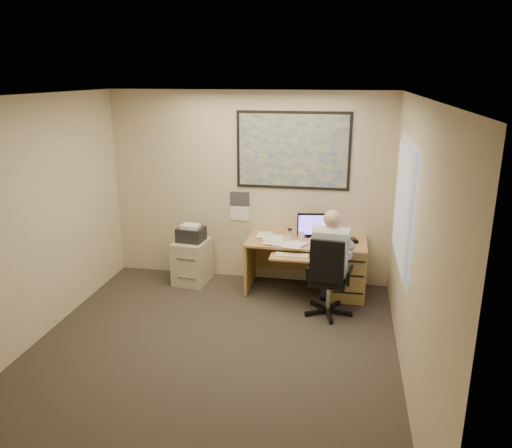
% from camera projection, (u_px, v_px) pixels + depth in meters
% --- Properties ---
extents(room_shell, '(4.00, 4.50, 2.70)m').
position_uv_depth(room_shell, '(205.00, 237.00, 4.94)').
color(room_shell, '#312B26').
rests_on(room_shell, ground).
extents(desk, '(1.60, 0.97, 1.08)m').
position_uv_depth(desk, '(330.00, 263.00, 6.78)').
color(desk, tan).
rests_on(desk, ground).
extents(world_map, '(1.56, 0.03, 1.06)m').
position_uv_depth(world_map, '(293.00, 151.00, 6.78)').
color(world_map, '#1E4C93').
rests_on(world_map, room_shell).
extents(wall_calendar, '(0.28, 0.01, 0.42)m').
position_uv_depth(wall_calendar, '(240.00, 206.00, 7.15)').
color(wall_calendar, white).
rests_on(wall_calendar, room_shell).
extents(window_blinds, '(0.06, 1.40, 1.30)m').
position_uv_depth(window_blinds, '(404.00, 206.00, 5.30)').
color(window_blinds, beige).
rests_on(window_blinds, room_shell).
extents(filing_cabinet, '(0.50, 0.58, 0.87)m').
position_uv_depth(filing_cabinet, '(192.00, 257.00, 7.17)').
color(filing_cabinet, '#BAB596').
rests_on(filing_cabinet, ground).
extents(office_chair, '(0.70, 0.70, 1.04)m').
position_uv_depth(office_chair, '(329.00, 293.00, 6.17)').
color(office_chair, black).
rests_on(office_chair, ground).
extents(person, '(0.65, 0.86, 1.34)m').
position_uv_depth(person, '(330.00, 263.00, 6.14)').
color(person, silver).
rests_on(person, office_chair).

